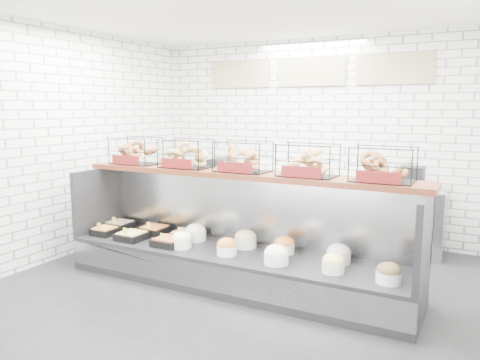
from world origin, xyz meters
The scene contains 5 objects.
ground centered at (0.00, 0.00, 0.00)m, with size 5.50×5.50×0.00m, color black.
room_shell centered at (0.00, 0.60, 2.06)m, with size 5.02×5.51×3.01m.
display_case centered at (-0.01, 0.34, 0.33)m, with size 4.00×0.90×1.20m.
bagel_shelf centered at (0.00, 0.52, 1.38)m, with size 4.10×0.50×0.40m.
prep_counter centered at (0.00, 2.43, 0.47)m, with size 4.00×0.60×1.20m.
Camera 1 is at (2.41, -4.10, 1.98)m, focal length 35.00 mm.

